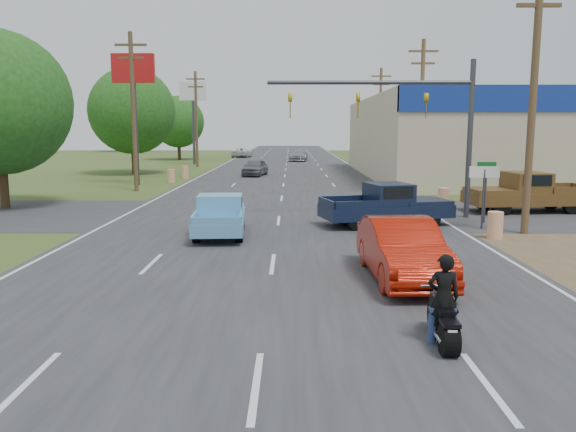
{
  "coord_description": "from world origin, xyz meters",
  "views": [
    {
      "loc": [
        0.54,
        -8.21,
        3.96
      ],
      "look_at": [
        0.45,
        9.02,
        1.3
      ],
      "focal_mm": 35.0,
      "sensor_mm": 36.0,
      "label": 1
    }
  ],
  "objects_px": {
    "motorcycle": "(443,323)",
    "distant_car_white": "(242,152)",
    "rider": "(443,302)",
    "brown_pickup": "(525,192)",
    "blue_pickup": "(220,215)",
    "distant_car_silver": "(299,155)",
    "red_convertible": "(402,250)",
    "distant_car_grey": "(255,168)",
    "navy_pickup": "(389,204)"
  },
  "relations": [
    {
      "from": "brown_pickup",
      "to": "distant_car_grey",
      "type": "distance_m",
      "value": 25.8
    },
    {
      "from": "red_convertible",
      "to": "rider",
      "type": "relative_size",
      "value": 2.98
    },
    {
      "from": "rider",
      "to": "distant_car_grey",
      "type": "distance_m",
      "value": 38.87
    },
    {
      "from": "red_convertible",
      "to": "distant_car_grey",
      "type": "bearing_deg",
      "value": 97.66
    },
    {
      "from": "rider",
      "to": "navy_pickup",
      "type": "xyz_separation_m",
      "value": [
        1.26,
        13.14,
        0.07
      ]
    },
    {
      "from": "blue_pickup",
      "to": "navy_pickup",
      "type": "bearing_deg",
      "value": 14.07
    },
    {
      "from": "navy_pickup",
      "to": "motorcycle",
      "type": "bearing_deg",
      "value": -20.29
    },
    {
      "from": "red_convertible",
      "to": "distant_car_white",
      "type": "distance_m",
      "value": 67.31
    },
    {
      "from": "rider",
      "to": "motorcycle",
      "type": "bearing_deg",
      "value": 90.0
    },
    {
      "from": "motorcycle",
      "to": "distant_car_white",
      "type": "xyz_separation_m",
      "value": [
        -9.85,
        71.2,
        0.27
      ]
    },
    {
      "from": "rider",
      "to": "brown_pickup",
      "type": "distance_m",
      "value": 19.03
    },
    {
      "from": "red_convertible",
      "to": "rider",
      "type": "distance_m",
      "value": 4.6
    },
    {
      "from": "blue_pickup",
      "to": "navy_pickup",
      "type": "relative_size",
      "value": 0.84
    },
    {
      "from": "motorcycle",
      "to": "blue_pickup",
      "type": "height_order",
      "value": "blue_pickup"
    },
    {
      "from": "blue_pickup",
      "to": "distant_car_white",
      "type": "relative_size",
      "value": 0.95
    },
    {
      "from": "rider",
      "to": "blue_pickup",
      "type": "relative_size",
      "value": 0.34
    },
    {
      "from": "rider",
      "to": "distant_car_silver",
      "type": "xyz_separation_m",
      "value": [
        -1.85,
        61.63,
        -0.04
      ]
    },
    {
      "from": "motorcycle",
      "to": "red_convertible",
      "type": "bearing_deg",
      "value": 89.78
    },
    {
      "from": "blue_pickup",
      "to": "navy_pickup",
      "type": "height_order",
      "value": "navy_pickup"
    },
    {
      "from": "distant_car_silver",
      "to": "navy_pickup",
      "type": "bearing_deg",
      "value": -82.05
    },
    {
      "from": "red_convertible",
      "to": "distant_car_white",
      "type": "xyz_separation_m",
      "value": [
        -10.0,
        66.57,
        -0.11
      ]
    },
    {
      "from": "motorcycle",
      "to": "brown_pickup",
      "type": "height_order",
      "value": "brown_pickup"
    },
    {
      "from": "brown_pickup",
      "to": "distant_car_silver",
      "type": "height_order",
      "value": "brown_pickup"
    },
    {
      "from": "rider",
      "to": "navy_pickup",
      "type": "distance_m",
      "value": 13.2
    },
    {
      "from": "blue_pickup",
      "to": "distant_car_silver",
      "type": "distance_m",
      "value": 50.77
    },
    {
      "from": "rider",
      "to": "brown_pickup",
      "type": "height_order",
      "value": "brown_pickup"
    },
    {
      "from": "distant_car_silver",
      "to": "distant_car_white",
      "type": "relative_size",
      "value": 1.07
    },
    {
      "from": "rider",
      "to": "distant_car_grey",
      "type": "height_order",
      "value": "rider"
    },
    {
      "from": "blue_pickup",
      "to": "distant_car_white",
      "type": "xyz_separation_m",
      "value": [
        -4.37,
        60.17,
        -0.08
      ]
    },
    {
      "from": "red_convertible",
      "to": "navy_pickup",
      "type": "relative_size",
      "value": 0.86
    },
    {
      "from": "distant_car_white",
      "to": "rider",
      "type": "bearing_deg",
      "value": 104.35
    },
    {
      "from": "red_convertible",
      "to": "navy_pickup",
      "type": "xyz_separation_m",
      "value": [
        1.11,
        8.54,
        0.09
      ]
    },
    {
      "from": "rider",
      "to": "distant_car_silver",
      "type": "distance_m",
      "value": 61.66
    },
    {
      "from": "distant_car_grey",
      "to": "distant_car_silver",
      "type": "height_order",
      "value": "distant_car_silver"
    },
    {
      "from": "distant_car_grey",
      "to": "distant_car_white",
      "type": "bearing_deg",
      "value": 106.42
    },
    {
      "from": "navy_pickup",
      "to": "brown_pickup",
      "type": "height_order",
      "value": "brown_pickup"
    },
    {
      "from": "brown_pickup",
      "to": "distant_car_grey",
      "type": "xyz_separation_m",
      "value": [
        -14.4,
        21.4,
        -0.26
      ]
    },
    {
      "from": "distant_car_grey",
      "to": "brown_pickup",
      "type": "bearing_deg",
      "value": -46.5
    },
    {
      "from": "red_convertible",
      "to": "motorcycle",
      "type": "distance_m",
      "value": 4.65
    },
    {
      "from": "motorcycle",
      "to": "distant_car_silver",
      "type": "relative_size",
      "value": 0.35
    },
    {
      "from": "blue_pickup",
      "to": "distant_car_silver",
      "type": "relative_size",
      "value": 0.88
    },
    {
      "from": "motorcycle",
      "to": "distant_car_grey",
      "type": "bearing_deg",
      "value": 100.42
    },
    {
      "from": "navy_pickup",
      "to": "distant_car_grey",
      "type": "relative_size",
      "value": 1.35
    },
    {
      "from": "rider",
      "to": "distant_car_white",
      "type": "bearing_deg",
      "value": -80.42
    },
    {
      "from": "navy_pickup",
      "to": "distant_car_grey",
      "type": "height_order",
      "value": "navy_pickup"
    },
    {
      "from": "motorcycle",
      "to": "distant_car_silver",
      "type": "height_order",
      "value": "distant_car_silver"
    },
    {
      "from": "brown_pickup",
      "to": "blue_pickup",
      "type": "bearing_deg",
      "value": 107.85
    },
    {
      "from": "motorcycle",
      "to": "navy_pickup",
      "type": "height_order",
      "value": "navy_pickup"
    },
    {
      "from": "red_convertible",
      "to": "distant_car_white",
      "type": "bearing_deg",
      "value": 96.05
    },
    {
      "from": "distant_car_silver",
      "to": "distant_car_grey",
      "type": "bearing_deg",
      "value": -95.63
    }
  ]
}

